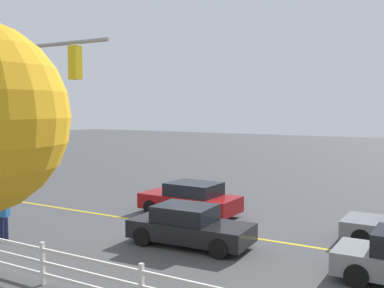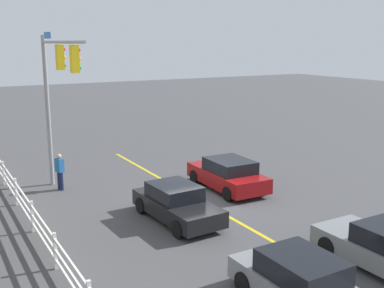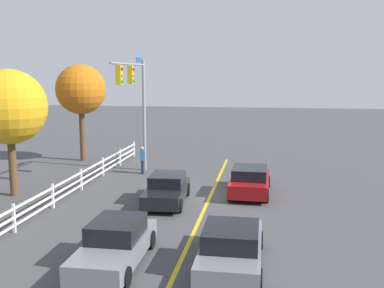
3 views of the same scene
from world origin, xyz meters
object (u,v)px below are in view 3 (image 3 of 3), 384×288
car_3 (250,181)px  pedestrian (142,159)px  car_0 (231,247)px  car_2 (116,244)px  car_1 (167,189)px  tree_1 (9,107)px  tree_2 (81,90)px

car_3 → pedestrian: 7.66m
car_0 → car_2: 3.74m
car_0 → car_1: 7.61m
tree_1 → car_0: bearing=-120.4°
pedestrian → tree_2: bearing=-51.2°
car_0 → pedestrian: pedestrian is taller
car_1 → pedestrian: bearing=-157.2°
pedestrian → tree_1: 8.57m
car_0 → tree_2: 20.38m
car_2 → car_1: bearing=178.3°
car_0 → car_1: (6.71, 3.58, -0.00)m
pedestrian → tree_1: tree_1 is taller
car_1 → car_3: size_ratio=0.97×
tree_1 → pedestrian: bearing=-40.7°
car_1 → tree_1: 8.80m
car_3 → tree_2: (7.15, 12.00, 4.28)m
car_0 → tree_2: (16.10, 11.73, 4.32)m
car_2 → tree_2: tree_2 is taller
car_1 → tree_2: bearing=-141.9°
car_3 → pedestrian: pedestrian is taller
tree_1 → car_3: bearing=-79.4°
pedestrian → tree_2: size_ratio=0.25×
car_2 → pedestrian: size_ratio=2.64×
pedestrian → car_0: bearing=98.8°
pedestrian → car_2: bearing=83.6°
car_0 → pedestrian: bearing=26.8°
car_2 → car_3: bearing=156.3°
car_1 → pedestrian: (5.95, 2.85, 0.27)m
car_1 → tree_1: bearing=-93.1°
tree_2 → car_3: bearing=-120.8°
car_1 → tree_2: tree_2 is taller
car_1 → tree_1: tree_1 is taller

